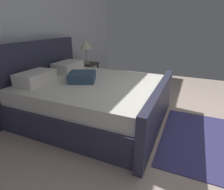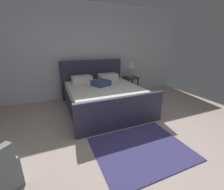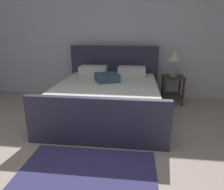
% 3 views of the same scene
% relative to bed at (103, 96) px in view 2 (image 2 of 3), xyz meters
% --- Properties ---
extents(ground_plane, '(6.30, 6.35, 0.02)m').
position_rel_bed_xyz_m(ground_plane, '(0.09, -1.97, -0.36)').
color(ground_plane, '#B49F92').
extents(wall_back, '(6.42, 0.12, 2.84)m').
position_rel_bed_xyz_m(wall_back, '(0.09, 1.27, 1.07)').
color(wall_back, silver).
rests_on(wall_back, ground).
extents(bed, '(1.94, 2.23, 1.20)m').
position_rel_bed_xyz_m(bed, '(0.00, 0.00, 0.00)').
color(bed, '#2F2F45').
rests_on(bed, ground).
extents(nightstand_right, '(0.44, 0.44, 0.60)m').
position_rel_bed_xyz_m(nightstand_right, '(1.29, 0.81, 0.06)').
color(nightstand_right, '#392F22').
rests_on(nightstand_right, ground).
extents(table_lamp_right, '(0.29, 0.29, 0.53)m').
position_rel_bed_xyz_m(table_lamp_right, '(1.29, 0.81, 0.67)').
color(table_lamp_right, '#B7B293').
rests_on(table_lamp_right, nightstand_right).
extents(area_rug, '(1.54, 1.25, 0.01)m').
position_rel_bed_xyz_m(area_rug, '(0.00, -1.85, -0.34)').
color(area_rug, navy).
rests_on(area_rug, ground).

